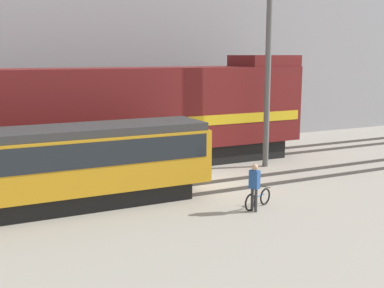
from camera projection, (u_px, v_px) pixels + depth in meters
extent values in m
plane|color=#9E998C|center=(196.00, 181.00, 21.75)|extent=(120.00, 120.00, 0.00)
cube|color=#47423D|center=(219.00, 191.00, 19.79)|extent=(60.00, 0.07, 0.14)
cube|color=#47423D|center=(203.00, 183.00, 21.06)|extent=(60.00, 0.07, 0.14)
cube|color=#47423D|center=(171.00, 166.00, 24.22)|extent=(60.00, 0.07, 0.14)
cube|color=#47423D|center=(160.00, 161.00, 25.49)|extent=(60.00, 0.07, 0.14)
cube|color=#99999E|center=(114.00, 32.00, 30.90)|extent=(49.83, 6.00, 14.17)
cube|color=black|center=(117.00, 160.00, 23.67)|extent=(18.40, 2.55, 1.00)
cube|color=maroon|center=(116.00, 110.00, 23.22)|extent=(20.00, 3.00, 3.99)
cube|color=gold|center=(116.00, 122.00, 23.32)|extent=(19.60, 3.04, 0.50)
cube|color=maroon|center=(264.00, 61.00, 26.47)|extent=(3.00, 2.85, 0.60)
cube|color=black|center=(50.00, 201.00, 17.49)|extent=(10.60, 2.00, 0.70)
cube|color=orange|center=(48.00, 165.00, 17.24)|extent=(12.05, 2.50, 2.03)
cube|color=#1E2328|center=(47.00, 152.00, 17.16)|extent=(11.56, 2.54, 0.90)
cube|color=#333333|center=(46.00, 133.00, 17.03)|extent=(11.80, 2.38, 0.30)
torus|color=black|center=(265.00, 196.00, 18.18)|extent=(0.62, 0.31, 0.65)
torus|color=black|center=(250.00, 202.00, 17.46)|extent=(0.62, 0.31, 0.65)
cylinder|color=#1E4C99|center=(258.00, 196.00, 17.80)|extent=(0.78, 0.35, 0.04)
cylinder|color=#1E4C99|center=(253.00, 198.00, 17.54)|extent=(0.03, 0.03, 0.29)
cylinder|color=#262626|center=(265.00, 187.00, 18.11)|extent=(0.19, 0.42, 0.02)
cylinder|color=#333333|center=(252.00, 200.00, 17.43)|extent=(0.11, 0.11, 0.87)
cylinder|color=#333333|center=(256.00, 200.00, 17.32)|extent=(0.11, 0.11, 0.87)
cube|color=#264C8C|center=(255.00, 179.00, 17.24)|extent=(0.34, 0.42, 0.67)
sphere|color=tan|center=(255.00, 167.00, 17.15)|extent=(0.23, 0.23, 0.23)
cylinder|color=#595959|center=(268.00, 74.00, 23.74)|extent=(0.29, 0.29, 9.37)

